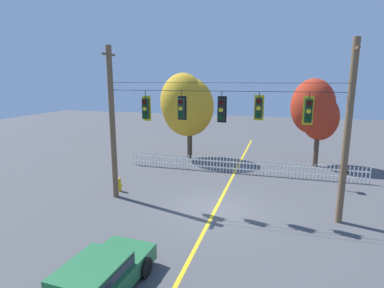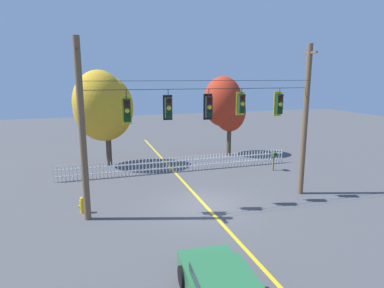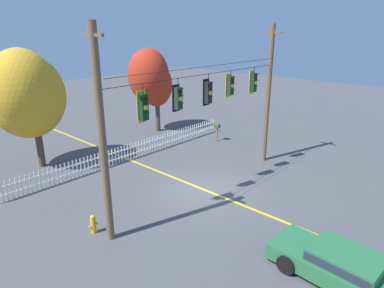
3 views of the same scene
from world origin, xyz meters
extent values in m
plane|color=#4C4C4F|center=(0.00, 0.00, 0.00)|extent=(80.00, 80.00, 0.00)
cube|color=gold|center=(0.00, 0.00, 0.00)|extent=(0.16, 36.00, 0.01)
cylinder|color=brown|center=(-5.53, 0.00, 3.94)|extent=(0.29, 0.29, 7.88)
cylinder|color=brown|center=(5.53, 0.00, 3.94)|extent=(0.29, 0.29, 7.88)
cube|color=brown|center=(-5.53, 0.00, 7.43)|extent=(0.10, 1.10, 0.10)
cube|color=brown|center=(5.53, 0.00, 7.43)|extent=(0.10, 1.10, 0.10)
cylinder|color=black|center=(0.00, 0.00, 5.70)|extent=(10.86, 0.02, 0.02)
cylinder|color=black|center=(0.00, -0.25, 6.07)|extent=(10.86, 0.02, 0.02)
cylinder|color=black|center=(-3.63, 0.00, 5.50)|extent=(0.03, 0.03, 0.39)
cube|color=yellow|center=(-3.63, 0.13, 4.81)|extent=(0.43, 0.02, 1.24)
cube|color=black|center=(-3.63, 0.00, 4.81)|extent=(0.30, 0.24, 1.00)
cylinder|color=#410706|center=(-3.63, -0.14, 5.14)|extent=(0.20, 0.03, 0.20)
cube|color=black|center=(-3.63, -0.18, 5.26)|extent=(0.22, 0.12, 0.06)
cylinder|color=yellow|center=(-3.63, -0.14, 4.81)|extent=(0.20, 0.03, 0.20)
cube|color=black|center=(-3.63, -0.18, 4.92)|extent=(0.22, 0.12, 0.06)
cylinder|color=#073513|center=(-3.63, -0.14, 4.48)|extent=(0.20, 0.03, 0.20)
cube|color=black|center=(-3.63, -0.18, 4.59)|extent=(0.22, 0.12, 0.06)
cylinder|color=black|center=(-1.78, 0.00, 5.51)|extent=(0.03, 0.03, 0.37)
cube|color=black|center=(-1.78, 0.13, 4.87)|extent=(0.43, 0.02, 1.14)
cube|color=#1E3323|center=(-1.78, 0.00, 4.87)|extent=(0.30, 0.24, 0.92)
cylinder|color=#410706|center=(-1.78, -0.14, 5.18)|extent=(0.20, 0.03, 0.20)
cube|color=#1E3323|center=(-1.78, -0.18, 5.29)|extent=(0.22, 0.12, 0.06)
cylinder|color=yellow|center=(-1.78, -0.14, 4.87)|extent=(0.20, 0.03, 0.20)
cube|color=#1E3323|center=(-1.78, -0.18, 4.98)|extent=(0.22, 0.12, 0.06)
cylinder|color=#073513|center=(-1.78, -0.14, 4.56)|extent=(0.20, 0.03, 0.20)
cube|color=#1E3323|center=(-1.78, -0.18, 4.68)|extent=(0.22, 0.12, 0.06)
cylinder|color=black|center=(0.16, 0.00, 5.52)|extent=(0.03, 0.03, 0.35)
cube|color=black|center=(0.16, 0.13, 4.85)|extent=(0.43, 0.02, 1.22)
cube|color=black|center=(0.16, 0.00, 4.85)|extent=(0.30, 0.24, 0.99)
cylinder|color=#410706|center=(0.16, -0.14, 5.18)|extent=(0.20, 0.03, 0.20)
cube|color=black|center=(0.16, -0.18, 5.30)|extent=(0.22, 0.12, 0.06)
cylinder|color=yellow|center=(0.16, -0.14, 4.85)|extent=(0.20, 0.03, 0.20)
cube|color=black|center=(0.16, -0.18, 4.97)|extent=(0.22, 0.12, 0.06)
cylinder|color=#073513|center=(0.16, -0.14, 4.52)|extent=(0.20, 0.03, 0.20)
cube|color=black|center=(0.16, -0.18, 4.64)|extent=(0.22, 0.12, 0.06)
cylinder|color=black|center=(1.85, 0.00, 5.56)|extent=(0.03, 0.03, 0.27)
cube|color=yellow|center=(1.85, 0.13, 4.97)|extent=(0.43, 0.02, 1.13)
cube|color=#1E3323|center=(1.85, 0.00, 4.97)|extent=(0.30, 0.24, 0.91)
cylinder|color=#410706|center=(1.85, -0.14, 5.28)|extent=(0.20, 0.03, 0.20)
cube|color=#1E3323|center=(1.85, -0.18, 5.39)|extent=(0.22, 0.12, 0.06)
cylinder|color=yellow|center=(1.85, -0.14, 4.97)|extent=(0.20, 0.03, 0.20)
cube|color=#1E3323|center=(1.85, -0.18, 5.09)|extent=(0.22, 0.12, 0.06)
cylinder|color=#073513|center=(1.85, -0.14, 4.67)|extent=(0.20, 0.03, 0.20)
cube|color=#1E3323|center=(1.85, -0.18, 4.78)|extent=(0.22, 0.12, 0.06)
cylinder|color=black|center=(3.93, 0.00, 5.55)|extent=(0.03, 0.03, 0.30)
cube|color=yellow|center=(3.93, 0.13, 4.90)|extent=(0.43, 0.02, 1.23)
cube|color=black|center=(3.93, 0.00, 4.90)|extent=(0.30, 0.24, 0.99)
cylinder|color=#410706|center=(3.93, -0.14, 5.23)|extent=(0.20, 0.03, 0.20)
cube|color=black|center=(3.93, -0.18, 5.34)|extent=(0.22, 0.12, 0.06)
cylinder|color=yellow|center=(3.93, -0.14, 4.90)|extent=(0.20, 0.03, 0.20)
cube|color=black|center=(3.93, -0.18, 5.01)|extent=(0.22, 0.12, 0.06)
cylinder|color=#073513|center=(3.93, -0.14, 4.57)|extent=(0.20, 0.03, 0.20)
cube|color=black|center=(3.93, -0.18, 4.68)|extent=(0.22, 0.12, 0.06)
cube|color=white|center=(-7.48, 6.04, 0.51)|extent=(0.06, 0.04, 1.02)
cube|color=white|center=(-7.26, 6.04, 0.51)|extent=(0.06, 0.04, 1.02)
cube|color=white|center=(-7.03, 6.04, 0.51)|extent=(0.06, 0.04, 1.02)
cube|color=white|center=(-6.81, 6.04, 0.51)|extent=(0.06, 0.04, 1.02)
cube|color=white|center=(-6.58, 6.04, 0.51)|extent=(0.06, 0.04, 1.02)
cube|color=white|center=(-6.36, 6.04, 0.51)|extent=(0.06, 0.04, 1.02)
cube|color=white|center=(-6.14, 6.04, 0.51)|extent=(0.06, 0.04, 1.02)
cube|color=white|center=(-5.91, 6.04, 0.51)|extent=(0.06, 0.04, 1.02)
cube|color=white|center=(-5.69, 6.04, 0.51)|extent=(0.06, 0.04, 1.02)
cube|color=white|center=(-5.46, 6.04, 0.51)|extent=(0.06, 0.04, 1.02)
cube|color=white|center=(-5.24, 6.04, 0.51)|extent=(0.06, 0.04, 1.02)
cube|color=white|center=(-5.02, 6.04, 0.51)|extent=(0.06, 0.04, 1.02)
cube|color=white|center=(-4.79, 6.04, 0.51)|extent=(0.06, 0.04, 1.02)
cube|color=white|center=(-4.57, 6.04, 0.51)|extent=(0.06, 0.04, 1.02)
cube|color=white|center=(-4.35, 6.04, 0.51)|extent=(0.06, 0.04, 1.02)
cube|color=white|center=(-4.12, 6.04, 0.51)|extent=(0.06, 0.04, 1.02)
cube|color=white|center=(-3.90, 6.04, 0.51)|extent=(0.06, 0.04, 1.02)
cube|color=white|center=(-3.67, 6.04, 0.51)|extent=(0.06, 0.04, 1.02)
cube|color=white|center=(-3.45, 6.04, 0.51)|extent=(0.06, 0.04, 1.02)
cube|color=white|center=(-3.23, 6.04, 0.51)|extent=(0.06, 0.04, 1.02)
cube|color=white|center=(-3.00, 6.04, 0.51)|extent=(0.06, 0.04, 1.02)
cube|color=white|center=(-2.78, 6.04, 0.51)|extent=(0.06, 0.04, 1.02)
cube|color=white|center=(-2.55, 6.04, 0.51)|extent=(0.06, 0.04, 1.02)
cube|color=white|center=(-2.33, 6.04, 0.51)|extent=(0.06, 0.04, 1.02)
cube|color=white|center=(-2.11, 6.04, 0.51)|extent=(0.06, 0.04, 1.02)
cube|color=white|center=(-1.88, 6.04, 0.51)|extent=(0.06, 0.04, 1.02)
cube|color=white|center=(-1.66, 6.04, 0.51)|extent=(0.06, 0.04, 1.02)
cube|color=white|center=(-1.44, 6.04, 0.51)|extent=(0.06, 0.04, 1.02)
cube|color=white|center=(-1.21, 6.04, 0.51)|extent=(0.06, 0.04, 1.02)
cube|color=white|center=(-0.99, 6.04, 0.51)|extent=(0.06, 0.04, 1.02)
cube|color=white|center=(-0.76, 6.04, 0.51)|extent=(0.06, 0.04, 1.02)
cube|color=white|center=(-0.54, 6.04, 0.51)|extent=(0.06, 0.04, 1.02)
cube|color=white|center=(-0.32, 6.04, 0.51)|extent=(0.06, 0.04, 1.02)
cube|color=white|center=(-0.09, 6.04, 0.51)|extent=(0.06, 0.04, 1.02)
cube|color=white|center=(0.13, 6.04, 0.51)|extent=(0.06, 0.04, 1.02)
cube|color=white|center=(0.36, 6.04, 0.51)|extent=(0.06, 0.04, 1.02)
cube|color=white|center=(0.58, 6.04, 0.51)|extent=(0.06, 0.04, 1.02)
cube|color=white|center=(0.80, 6.04, 0.51)|extent=(0.06, 0.04, 1.02)
cube|color=white|center=(1.03, 6.04, 0.51)|extent=(0.06, 0.04, 1.02)
cube|color=white|center=(1.25, 6.04, 0.51)|extent=(0.06, 0.04, 1.02)
cube|color=white|center=(1.47, 6.04, 0.51)|extent=(0.06, 0.04, 1.02)
cube|color=white|center=(1.70, 6.04, 0.51)|extent=(0.06, 0.04, 1.02)
cube|color=white|center=(1.92, 6.04, 0.51)|extent=(0.06, 0.04, 1.02)
cube|color=white|center=(2.15, 6.04, 0.51)|extent=(0.06, 0.04, 1.02)
cube|color=white|center=(2.37, 6.04, 0.51)|extent=(0.06, 0.04, 1.02)
cube|color=white|center=(2.59, 6.04, 0.51)|extent=(0.06, 0.04, 1.02)
cube|color=white|center=(2.82, 6.04, 0.51)|extent=(0.06, 0.04, 1.02)
cube|color=white|center=(3.04, 6.04, 0.51)|extent=(0.06, 0.04, 1.02)
cube|color=white|center=(3.27, 6.04, 0.51)|extent=(0.06, 0.04, 1.02)
cube|color=white|center=(3.49, 6.04, 0.51)|extent=(0.06, 0.04, 1.02)
cube|color=white|center=(3.71, 6.04, 0.51)|extent=(0.06, 0.04, 1.02)
cube|color=white|center=(3.94, 6.04, 0.51)|extent=(0.06, 0.04, 1.02)
cube|color=white|center=(4.16, 6.04, 0.51)|extent=(0.06, 0.04, 1.02)
cube|color=white|center=(4.38, 6.04, 0.51)|extent=(0.06, 0.04, 1.02)
cube|color=white|center=(4.61, 6.04, 0.51)|extent=(0.06, 0.04, 1.02)
cube|color=white|center=(4.83, 6.04, 0.51)|extent=(0.06, 0.04, 1.02)
cube|color=white|center=(5.06, 6.04, 0.51)|extent=(0.06, 0.04, 1.02)
cube|color=white|center=(5.28, 6.04, 0.51)|extent=(0.06, 0.04, 1.02)
cube|color=white|center=(5.50, 6.04, 0.51)|extent=(0.06, 0.04, 1.02)
cube|color=white|center=(5.73, 6.04, 0.51)|extent=(0.06, 0.04, 1.02)
cube|color=white|center=(5.95, 6.04, 0.51)|extent=(0.06, 0.04, 1.02)
cube|color=white|center=(6.18, 6.04, 0.51)|extent=(0.06, 0.04, 1.02)
cube|color=white|center=(6.40, 6.04, 0.51)|extent=(0.06, 0.04, 1.02)
cube|color=white|center=(6.62, 6.04, 0.51)|extent=(0.06, 0.04, 1.02)
cube|color=white|center=(6.85, 6.04, 0.51)|extent=(0.06, 0.04, 1.02)
cube|color=white|center=(7.07, 6.04, 0.51)|extent=(0.06, 0.04, 1.02)
cube|color=white|center=(7.29, 6.04, 0.51)|extent=(0.06, 0.04, 1.02)
cube|color=white|center=(7.52, 6.04, 0.51)|extent=(0.06, 0.04, 1.02)
cube|color=white|center=(7.74, 6.04, 0.51)|extent=(0.06, 0.04, 1.02)
cube|color=white|center=(7.97, 6.04, 0.51)|extent=(0.06, 0.04, 1.02)
cube|color=white|center=(8.19, 6.04, 0.51)|extent=(0.06, 0.04, 1.02)
cube|color=white|center=(0.36, 6.07, 0.31)|extent=(15.67, 0.03, 0.08)
cube|color=white|center=(0.36, 6.07, 0.73)|extent=(15.67, 0.03, 0.08)
cylinder|color=#473828|center=(-4.03, 9.01, 1.40)|extent=(0.38, 0.38, 2.81)
ellipsoid|color=gold|center=(-4.22, 9.14, 4.12)|extent=(4.09, 3.68, 4.62)
ellipsoid|color=gold|center=(-4.52, 8.85, 4.53)|extent=(3.51, 3.46, 4.38)
cylinder|color=#473828|center=(5.41, 9.40, 1.37)|extent=(0.34, 0.34, 2.74)
ellipsoid|color=#B22D19|center=(5.51, 9.56, 3.55)|extent=(2.58, 2.19, 3.25)
ellipsoid|color=#B22D19|center=(4.98, 9.81, 4.32)|extent=(3.09, 3.03, 3.97)
cube|color=#286B3D|center=(-2.02, -7.28, 0.45)|extent=(1.99, 4.46, 0.55)
cube|color=#286B3D|center=(-2.03, -7.43, 0.94)|extent=(1.64, 2.18, 0.42)
cube|color=#232D38|center=(-2.03, -7.43, 0.94)|extent=(1.67, 2.10, 0.27)
cylinder|color=black|center=(-2.80, -5.88, 0.32)|extent=(0.22, 0.65, 0.64)
cylinder|color=black|center=(-1.08, -5.99, 0.32)|extent=(0.22, 0.65, 0.64)
cube|color=white|center=(-2.37, -5.10, 0.55)|extent=(0.20, 0.05, 0.10)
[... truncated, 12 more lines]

